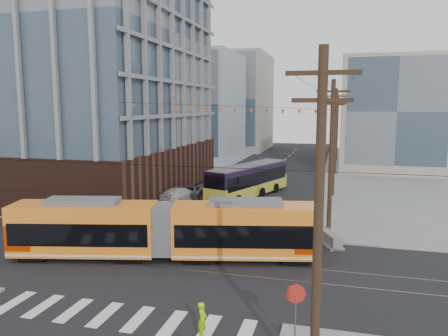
{
  "coord_description": "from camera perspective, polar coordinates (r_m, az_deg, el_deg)",
  "views": [
    {
      "loc": [
        9.05,
        -19.34,
        9.24
      ],
      "look_at": [
        0.79,
        11.65,
        4.66
      ],
      "focal_mm": 35.0,
      "sensor_mm": 36.0,
      "label": 1
    }
  ],
  "objects": [
    {
      "name": "ground",
      "position": [
        23.27,
        -9.65,
        -15.4
      ],
      "size": [
        160.0,
        160.0,
        0.0
      ],
      "primitive_type": "plane",
      "color": "slate"
    },
    {
      "name": "office_building",
      "position": [
        52.75,
        -21.81,
        13.06
      ],
      "size": [
        30.0,
        25.0,
        28.6
      ],
      "primitive_type": "cube",
      "color": "#381E16",
      "rests_on": "ground"
    },
    {
      "name": "bg_bldg_nw_near",
      "position": [
        75.95,
        -5.17,
        7.9
      ],
      "size": [
        18.0,
        16.0,
        18.0
      ],
      "primitive_type": "cube",
      "color": "#8C99A5",
      "rests_on": "ground"
    },
    {
      "name": "bg_bldg_ne_near",
      "position": [
        67.71,
        20.97,
        6.54
      ],
      "size": [
        14.0,
        14.0,
        16.0
      ],
      "primitive_type": "cube",
      "color": "gray",
      "rests_on": "ground"
    },
    {
      "name": "bg_bldg_nw_far",
      "position": [
        94.21,
        0.78,
        8.58
      ],
      "size": [
        16.0,
        18.0,
        20.0
      ],
      "primitive_type": "cube",
      "color": "gray",
      "rests_on": "ground"
    },
    {
      "name": "bg_bldg_ne_far",
      "position": [
        87.82,
        20.91,
        6.13
      ],
      "size": [
        16.0,
        16.0,
        14.0
      ],
      "primitive_type": "cube",
      "color": "#8C99A5",
      "rests_on": "ground"
    },
    {
      "name": "utility_pole_near",
      "position": [
        13.86,
        12.2,
        -7.71
      ],
      "size": [
        0.3,
        0.3,
        11.0
      ],
      "primitive_type": "cylinder",
      "color": "black",
      "rests_on": "ground"
    },
    {
      "name": "utility_pole_far",
      "position": [
        75.43,
        14.56,
        5.02
      ],
      "size": [
        0.3,
        0.3,
        11.0
      ],
      "primitive_type": "cylinder",
      "color": "black",
      "rests_on": "ground"
    },
    {
      "name": "streetcar",
      "position": [
        26.92,
        -7.79,
        -8.04
      ],
      "size": [
        18.61,
        6.72,
        3.57
      ],
      "primitive_type": null,
      "rotation": [
        0.0,
        0.0,
        0.23
      ],
      "color": "orange",
      "rests_on": "ground"
    },
    {
      "name": "city_bus",
      "position": [
        44.71,
        3.24,
        -1.61
      ],
      "size": [
        6.5,
        12.14,
        3.39
      ],
      "primitive_type": null,
      "rotation": [
        0.0,
        0.0,
        -0.35
      ],
      "color": "black",
      "rests_on": "ground"
    },
    {
      "name": "parked_car_silver",
      "position": [
        36.64,
        -7.97,
        -5.32
      ],
      "size": [
        2.51,
        4.92,
        1.55
      ],
      "primitive_type": "imported",
      "rotation": [
        0.0,
        0.0,
        2.95
      ],
      "color": "#8F97A1",
      "rests_on": "ground"
    },
    {
      "name": "parked_car_white",
      "position": [
        42.49,
        -5.71,
        -3.49
      ],
      "size": [
        3.37,
        5.31,
        1.43
      ],
      "primitive_type": "imported",
      "rotation": [
        0.0,
        0.0,
        2.84
      ],
      "color": "silver",
      "rests_on": "ground"
    },
    {
      "name": "parked_car_grey",
      "position": [
        44.48,
        -4.38,
        -3.03
      ],
      "size": [
        3.08,
        5.08,
        1.32
      ],
      "primitive_type": "imported",
      "rotation": [
        0.0,
        0.0,
        3.34
      ],
      "color": "#44474E",
      "rests_on": "ground"
    },
    {
      "name": "pedestrian",
      "position": [
        18.43,
        -2.84,
        -19.28
      ],
      "size": [
        0.43,
        0.6,
        1.52
      ],
      "primitive_type": "imported",
      "rotation": [
        0.0,
        0.0,
        1.7
      ],
      "color": "#AFF306",
      "rests_on": "ground"
    },
    {
      "name": "stop_sign",
      "position": [
        17.49,
        9.28,
        -19.1
      ],
      "size": [
        0.92,
        0.92,
        2.54
      ],
      "primitive_type": null,
      "rotation": [
        0.0,
        0.0,
        0.22
      ],
      "color": "red",
      "rests_on": "ground"
    },
    {
      "name": "jersey_barrier",
      "position": [
        31.13,
        13.08,
        -8.53
      ],
      "size": [
        2.64,
        4.35,
        0.87
      ],
      "primitive_type": "cube",
      "rotation": [
        0.0,
        0.0,
        0.42
      ],
      "color": "slate",
      "rests_on": "ground"
    }
  ]
}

